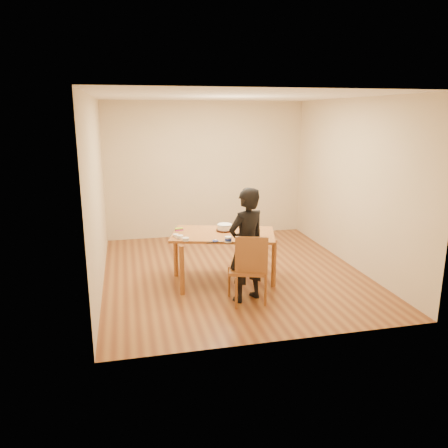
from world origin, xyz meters
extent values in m
cube|color=brown|center=(0.00, 0.00, 0.00)|extent=(4.00, 4.50, 0.00)
cube|color=silver|center=(0.00, 0.00, 2.70)|extent=(4.00, 4.50, 0.00)
cube|color=tan|center=(0.00, 2.25, 1.35)|extent=(4.00, 0.00, 2.70)
cube|color=tan|center=(-2.00, 0.00, 1.35)|extent=(0.00, 4.50, 2.70)
cube|color=tan|center=(2.00, 0.00, 1.35)|extent=(0.00, 4.50, 2.70)
cube|color=brown|center=(-0.23, -0.35, 0.73)|extent=(1.67, 1.26, 0.04)
cube|color=brown|center=(-0.08, -1.13, 0.45)|extent=(0.58, 0.58, 0.04)
cylinder|color=#B5250C|center=(-0.18, -0.22, 0.76)|extent=(0.26, 0.26, 0.02)
cylinder|color=white|center=(-0.18, -0.22, 0.80)|extent=(0.22, 0.22, 0.07)
ellipsoid|color=white|center=(-0.18, -0.22, 0.85)|extent=(0.22, 0.22, 0.03)
cylinder|color=white|center=(-0.27, -0.83, 0.79)|extent=(0.09, 0.09, 0.08)
cylinder|color=#192FA6|center=(-0.43, -0.72, 0.75)|extent=(0.09, 0.09, 0.01)
ellipsoid|color=white|center=(-0.43, -0.72, 0.76)|extent=(0.04, 0.04, 0.02)
cylinder|color=white|center=(-0.82, -0.62, 0.77)|extent=(0.09, 0.09, 0.04)
cylinder|color=white|center=(-0.94, -0.38, 0.77)|extent=(0.08, 0.08, 0.04)
cylinder|color=white|center=(-0.89, -0.49, 0.77)|extent=(0.09, 0.09, 0.04)
cube|color=#DF34B0|center=(-0.84, -0.05, 0.76)|extent=(0.12, 0.08, 0.02)
cube|color=green|center=(-0.85, -0.05, 0.78)|extent=(0.12, 0.07, 0.02)
cube|color=black|center=(-0.48, -0.80, 0.75)|extent=(0.18, 0.04, 0.01)
imported|color=black|center=(-0.08, -1.08, 0.77)|extent=(0.66, 0.56, 1.54)
camera|label=1|loc=(-1.60, -6.39, 2.46)|focal=35.00mm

